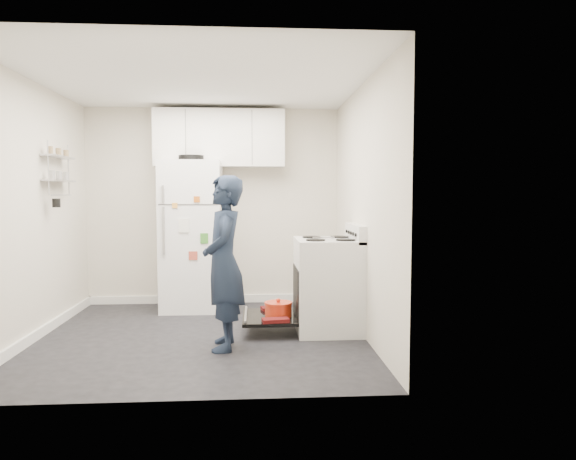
{
  "coord_description": "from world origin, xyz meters",
  "views": [
    {
      "loc": [
        0.52,
        -5.05,
        1.41
      ],
      "look_at": [
        0.86,
        0.07,
        1.05
      ],
      "focal_mm": 32.0,
      "sensor_mm": 36.0,
      "label": 1
    }
  ],
  "objects": [
    {
      "name": "person",
      "position": [
        0.24,
        -0.41,
        0.79
      ],
      "size": [
        0.4,
        0.59,
        1.58
      ],
      "primitive_type": "imported",
      "rotation": [
        0.0,
        0.0,
        -1.53
      ],
      "color": "#182235",
      "rests_on": "ground"
    },
    {
      "name": "room",
      "position": [
        -0.03,
        0.03,
        1.21
      ],
      "size": [
        3.21,
        3.21,
        2.51
      ],
      "color": "black",
      "rests_on": "ground"
    },
    {
      "name": "electric_range",
      "position": [
        1.26,
        0.15,
        0.47
      ],
      "size": [
        0.66,
        0.76,
        1.1
      ],
      "color": "silver",
      "rests_on": "ground"
    },
    {
      "name": "refrigerator",
      "position": [
        -0.24,
        1.25,
        0.91
      ],
      "size": [
        0.72,
        0.74,
        1.88
      ],
      "color": "white",
      "rests_on": "ground"
    },
    {
      "name": "wall_shelf_rack",
      "position": [
        -1.52,
        0.49,
        1.68
      ],
      "size": [
        0.14,
        0.6,
        0.61
      ],
      "color": "#B2B2B7",
      "rests_on": "room"
    },
    {
      "name": "open_oven_door",
      "position": [
        0.71,
        0.13,
        0.19
      ],
      "size": [
        0.55,
        0.71,
        0.22
      ],
      "color": "black",
      "rests_on": "ground"
    },
    {
      "name": "upper_cabinets",
      "position": [
        0.1,
        1.43,
        2.1
      ],
      "size": [
        1.6,
        0.33,
        0.7
      ],
      "primitive_type": "cube",
      "color": "silver",
      "rests_on": "room"
    }
  ]
}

